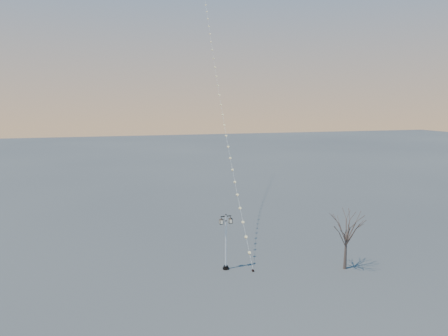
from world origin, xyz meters
name	(u,v)px	position (x,y,z in m)	size (l,w,h in m)	color
ground	(259,282)	(0.00, 0.00, 0.00)	(300.00, 300.00, 0.00)	#444545
street_lamp	(226,239)	(-1.74, 3.02, 2.60)	(1.19, 0.52, 4.70)	black
bare_tree	(346,233)	(7.79, 0.39, 3.08)	(2.67, 2.67, 4.44)	#463730
kite_train	(221,89)	(2.89, 21.04, 15.37)	(5.89, 38.82, 30.98)	black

